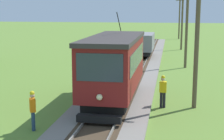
{
  "coord_description": "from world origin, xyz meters",
  "views": [
    {
      "loc": [
        3.03,
        2.29,
        5.33
      ],
      "look_at": [
        -0.54,
        23.02,
        1.51
      ],
      "focal_mm": 54.86,
      "sensor_mm": 36.0,
      "label": 1
    }
  ],
  "objects_px": {
    "utility_pole_mid": "(197,43)",
    "track_worker": "(33,109)",
    "utility_pole_far": "(187,24)",
    "utility_pole_horizon": "(179,17)",
    "red_tram": "(114,66)",
    "freight_car": "(142,44)",
    "second_worker": "(163,90)",
    "utility_pole_distant": "(182,19)"
  },
  "relations": [
    {
      "from": "utility_pole_mid",
      "to": "track_worker",
      "type": "bearing_deg",
      "value": -146.51
    },
    {
      "from": "utility_pole_far",
      "to": "track_worker",
      "type": "height_order",
      "value": "utility_pole_far"
    },
    {
      "from": "utility_pole_horizon",
      "to": "track_worker",
      "type": "relative_size",
      "value": 4.2
    },
    {
      "from": "red_tram",
      "to": "utility_pole_horizon",
      "type": "bearing_deg",
      "value": 84.1
    },
    {
      "from": "freight_car",
      "to": "utility_pole_far",
      "type": "height_order",
      "value": "utility_pole_far"
    },
    {
      "from": "red_tram",
      "to": "track_worker",
      "type": "relative_size",
      "value": 4.79
    },
    {
      "from": "second_worker",
      "to": "red_tram",
      "type": "bearing_deg",
      "value": 85.69
    },
    {
      "from": "utility_pole_horizon",
      "to": "second_worker",
      "type": "bearing_deg",
      "value": -92.27
    },
    {
      "from": "utility_pole_mid",
      "to": "track_worker",
      "type": "distance_m",
      "value": 9.02
    },
    {
      "from": "utility_pole_mid",
      "to": "utility_pole_horizon",
      "type": "xyz_separation_m",
      "value": [
        0.0,
        42.36,
        0.33
      ]
    },
    {
      "from": "utility_pole_far",
      "to": "second_worker",
      "type": "relative_size",
      "value": 4.34
    },
    {
      "from": "utility_pole_mid",
      "to": "track_worker",
      "type": "height_order",
      "value": "utility_pole_mid"
    },
    {
      "from": "freight_car",
      "to": "utility_pole_far",
      "type": "distance_m",
      "value": 7.44
    },
    {
      "from": "utility_pole_mid",
      "to": "track_worker",
      "type": "relative_size",
      "value": 3.83
    },
    {
      "from": "freight_car",
      "to": "utility_pole_far",
      "type": "xyz_separation_m",
      "value": [
        4.38,
        -5.5,
        2.41
      ]
    },
    {
      "from": "utility_pole_horizon",
      "to": "utility_pole_far",
      "type": "bearing_deg",
      "value": -90.0
    },
    {
      "from": "utility_pole_far",
      "to": "utility_pole_horizon",
      "type": "relative_size",
      "value": 1.03
    },
    {
      "from": "red_tram",
      "to": "utility_pole_horizon",
      "type": "height_order",
      "value": "utility_pole_horizon"
    },
    {
      "from": "utility_pole_far",
      "to": "red_tram",
      "type": "bearing_deg",
      "value": -108.96
    },
    {
      "from": "red_tram",
      "to": "freight_car",
      "type": "height_order",
      "value": "red_tram"
    },
    {
      "from": "utility_pole_mid",
      "to": "utility_pole_far",
      "type": "bearing_deg",
      "value": 90.0
    },
    {
      "from": "freight_car",
      "to": "utility_pole_far",
      "type": "relative_size",
      "value": 0.67
    },
    {
      "from": "utility_pole_far",
      "to": "utility_pole_distant",
      "type": "xyz_separation_m",
      "value": [
        0.0,
        13.84,
        -0.04
      ]
    },
    {
      "from": "red_tram",
      "to": "utility_pole_distant",
      "type": "height_order",
      "value": "utility_pole_distant"
    },
    {
      "from": "red_tram",
      "to": "utility_pole_far",
      "type": "bearing_deg",
      "value": 71.04
    },
    {
      "from": "utility_pole_distant",
      "to": "second_worker",
      "type": "xyz_separation_m",
      "value": [
        -1.69,
        -26.84,
        -2.94
      ]
    },
    {
      "from": "utility_pole_mid",
      "to": "utility_pole_far",
      "type": "relative_size",
      "value": 0.88
    },
    {
      "from": "second_worker",
      "to": "utility_pole_far",
      "type": "bearing_deg",
      "value": -6.27
    },
    {
      "from": "utility_pole_horizon",
      "to": "second_worker",
      "type": "relative_size",
      "value": 4.2
    },
    {
      "from": "red_tram",
      "to": "utility_pole_mid",
      "type": "relative_size",
      "value": 1.25
    },
    {
      "from": "utility_pole_far",
      "to": "second_worker",
      "type": "distance_m",
      "value": 13.44
    },
    {
      "from": "freight_car",
      "to": "utility_pole_distant",
      "type": "height_order",
      "value": "utility_pole_distant"
    },
    {
      "from": "utility_pole_distant",
      "to": "utility_pole_horizon",
      "type": "height_order",
      "value": "utility_pole_distant"
    },
    {
      "from": "red_tram",
      "to": "utility_pole_mid",
      "type": "height_order",
      "value": "utility_pole_mid"
    },
    {
      "from": "utility_pole_distant",
      "to": "second_worker",
      "type": "distance_m",
      "value": 27.05
    },
    {
      "from": "utility_pole_mid",
      "to": "second_worker",
      "type": "height_order",
      "value": "utility_pole_mid"
    },
    {
      "from": "freight_car",
      "to": "utility_pole_distant",
      "type": "xyz_separation_m",
      "value": [
        4.38,
        8.33,
        2.37
      ]
    },
    {
      "from": "utility_pole_mid",
      "to": "second_worker",
      "type": "bearing_deg",
      "value": -170.31
    },
    {
      "from": "utility_pole_far",
      "to": "utility_pole_distant",
      "type": "distance_m",
      "value": 13.84
    },
    {
      "from": "utility_pole_mid",
      "to": "track_worker",
      "type": "xyz_separation_m",
      "value": [
        -7.22,
        -4.78,
        -2.53
      ]
    },
    {
      "from": "utility_pole_mid",
      "to": "utility_pole_distant",
      "type": "distance_m",
      "value": 26.55
    },
    {
      "from": "second_worker",
      "to": "utility_pole_horizon",
      "type": "bearing_deg",
      "value": -1.14
    }
  ]
}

